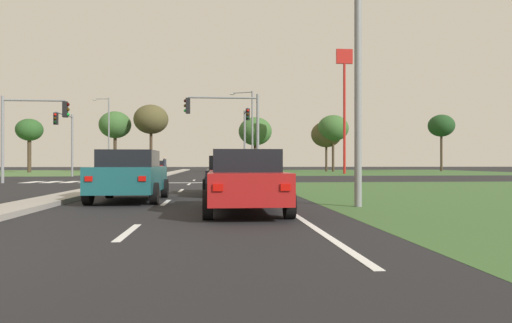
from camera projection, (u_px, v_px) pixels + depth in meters
ground_plane at (149, 179)px, 34.42m from camera, size 200.00×200.00×0.00m
grass_verge_far_right at (371, 172)px, 61.03m from camera, size 35.00×35.00×0.01m
median_island_near at (67, 197)px, 15.49m from camera, size 1.20×22.00×0.14m
median_island_far at (177, 172)px, 59.33m from camera, size 1.20×36.00×0.14m
lane_dash_near at (128, 232)px, 7.99m from camera, size 0.14×2.00×0.01m
lane_dash_second at (166, 202)px, 13.96m from camera, size 0.14×2.00×0.01m
lane_dash_third at (181, 191)px, 19.94m from camera, size 0.14×2.00×0.01m
lane_dash_fourth at (189, 184)px, 25.92m from camera, size 0.14×2.00×0.01m
lane_dash_fifth at (194, 180)px, 31.90m from camera, size 0.14×2.00×0.01m
edge_line_right at (265, 195)px, 17.08m from camera, size 0.14×24.00×0.01m
stop_bar_near at (196, 183)px, 27.78m from camera, size 6.40×0.50×0.01m
crosswalk_bar_near at (33, 182)px, 28.69m from camera, size 0.70×2.80×0.01m
crosswalk_bar_second at (52, 182)px, 28.79m from camera, size 0.70×2.80×0.01m
crosswalk_bar_third at (71, 182)px, 28.89m from camera, size 0.70×2.80×0.01m
crosswalk_bar_fourth at (90, 182)px, 28.99m from camera, size 0.70×2.80×0.01m
crosswalk_bar_fifth at (108, 182)px, 29.09m from camera, size 0.70×2.80×0.01m
crosswalk_bar_sixth at (127, 182)px, 29.19m from camera, size 0.70×2.80×0.01m
crosswalk_bar_seventh at (145, 182)px, 29.29m from camera, size 0.70×2.80×0.01m
car_teal_near at (130, 175)px, 14.56m from camera, size 2.10×4.22×1.61m
car_blue_second at (139, 167)px, 43.23m from camera, size 2.05×4.41×1.56m
car_maroon_third at (157, 166)px, 57.94m from camera, size 2.09×4.58×1.48m
car_black_fourth at (230, 175)px, 17.62m from camera, size 2.05×4.21×1.47m
car_red_fifth at (245, 181)px, 11.26m from camera, size 1.97×4.54×1.52m
traffic_signal_far_left at (66, 133)px, 38.73m from camera, size 0.32×4.48×5.48m
traffic_signal_near_left at (28, 124)px, 27.33m from camera, size 3.95×0.32×5.19m
traffic_signal_far_right at (246, 130)px, 40.12m from camera, size 0.32×4.46×5.95m
traffic_signal_near_right at (230, 121)px, 28.37m from camera, size 4.65×0.32×5.49m
street_lamp_near at (352, 26)px, 12.75m from camera, size 1.78×1.40×9.00m
street_lamp_third at (250, 127)px, 49.68m from camera, size 2.52×1.27×8.97m
street_lamp_fourth at (107, 131)px, 59.78m from camera, size 2.26×0.57×9.66m
pedestrian_at_median at (165, 163)px, 47.45m from camera, size 0.34×0.34×1.66m
fastfood_pole_sign at (344, 85)px, 50.41m from camera, size 1.80×0.40×13.70m
treeline_near at (29, 131)px, 57.44m from camera, size 3.25×3.25×6.73m
treeline_second at (115, 125)px, 63.29m from camera, size 4.35×4.35×8.31m
treeline_third at (151, 120)px, 62.42m from camera, size 4.67×4.67×9.11m
treeline_fourth at (255, 132)px, 60.14m from camera, size 4.35×4.35×7.19m
treeline_fifth at (333, 128)px, 62.73m from camera, size 4.23×4.23×7.74m
treeline_sixth at (326, 134)px, 63.90m from camera, size 4.25×4.25×6.98m
treeline_seventh at (441, 126)px, 65.72m from camera, size 3.71×3.71×8.11m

